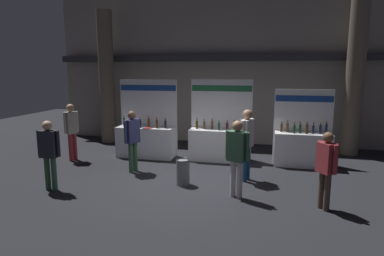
{
  "coord_description": "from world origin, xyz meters",
  "views": [
    {
      "loc": [
        1.71,
        -7.59,
        2.77
      ],
      "look_at": [
        -0.28,
        0.92,
        1.23
      ],
      "focal_mm": 31.0,
      "sensor_mm": 36.0,
      "label": 1
    }
  ],
  "objects_px": {
    "visitor_0": "(247,139)",
    "visitor_5": "(49,149)",
    "exhibitor_booth_2": "(302,146)",
    "visitor_2": "(237,152)",
    "visitor_3": "(326,165)",
    "visitor_4": "(72,128)",
    "visitor_1": "(132,136)",
    "exhibitor_booth_0": "(146,138)",
    "trash_bin": "(183,172)",
    "exhibitor_booth_1": "(219,141)"
  },
  "relations": [
    {
      "from": "visitor_0",
      "to": "visitor_5",
      "type": "relative_size",
      "value": 1.11
    },
    {
      "from": "exhibitor_booth_2",
      "to": "visitor_4",
      "type": "bearing_deg",
      "value": -171.41
    },
    {
      "from": "exhibitor_booth_1",
      "to": "visitor_0",
      "type": "distance_m",
      "value": 2.05
    },
    {
      "from": "visitor_3",
      "to": "visitor_5",
      "type": "bearing_deg",
      "value": -121.95
    },
    {
      "from": "visitor_0",
      "to": "visitor_5",
      "type": "xyz_separation_m",
      "value": [
        -4.36,
        -1.72,
        -0.11
      ]
    },
    {
      "from": "exhibitor_booth_2",
      "to": "visitor_1",
      "type": "relative_size",
      "value": 1.31
    },
    {
      "from": "visitor_5",
      "to": "visitor_2",
      "type": "bearing_deg",
      "value": -174.23
    },
    {
      "from": "exhibitor_booth_1",
      "to": "exhibitor_booth_2",
      "type": "xyz_separation_m",
      "value": [
        2.44,
        -0.03,
        -0.02
      ]
    },
    {
      "from": "exhibitor_booth_1",
      "to": "visitor_0",
      "type": "relative_size",
      "value": 1.37
    },
    {
      "from": "visitor_3",
      "to": "visitor_1",
      "type": "bearing_deg",
      "value": -142.03
    },
    {
      "from": "exhibitor_booth_2",
      "to": "visitor_3",
      "type": "relative_size",
      "value": 1.4
    },
    {
      "from": "trash_bin",
      "to": "visitor_3",
      "type": "bearing_deg",
      "value": -13.67
    },
    {
      "from": "exhibitor_booth_0",
      "to": "exhibitor_booth_2",
      "type": "relative_size",
      "value": 1.11
    },
    {
      "from": "visitor_3",
      "to": "visitor_4",
      "type": "xyz_separation_m",
      "value": [
        -6.99,
        2.12,
        0.1
      ]
    },
    {
      "from": "visitor_1",
      "to": "visitor_5",
      "type": "xyz_separation_m",
      "value": [
        -1.29,
        -1.76,
        -0.02
      ]
    },
    {
      "from": "visitor_5",
      "to": "exhibitor_booth_2",
      "type": "bearing_deg",
      "value": -150.98
    },
    {
      "from": "visitor_1",
      "to": "visitor_5",
      "type": "bearing_deg",
      "value": -11.67
    },
    {
      "from": "visitor_1",
      "to": "visitor_5",
      "type": "relative_size",
      "value": 1.03
    },
    {
      "from": "exhibitor_booth_0",
      "to": "visitor_2",
      "type": "xyz_separation_m",
      "value": [
        3.17,
        -2.82,
        0.42
      ]
    },
    {
      "from": "exhibitor_booth_0",
      "to": "exhibitor_booth_2",
      "type": "height_order",
      "value": "exhibitor_booth_0"
    },
    {
      "from": "visitor_4",
      "to": "visitor_0",
      "type": "bearing_deg",
      "value": 111.22
    },
    {
      "from": "visitor_1",
      "to": "visitor_4",
      "type": "relative_size",
      "value": 0.96
    },
    {
      "from": "visitor_0",
      "to": "visitor_2",
      "type": "height_order",
      "value": "visitor_0"
    },
    {
      "from": "exhibitor_booth_0",
      "to": "visitor_0",
      "type": "xyz_separation_m",
      "value": [
        3.3,
        -1.63,
        0.48
      ]
    },
    {
      "from": "exhibitor_booth_0",
      "to": "trash_bin",
      "type": "bearing_deg",
      "value": -51.58
    },
    {
      "from": "trash_bin",
      "to": "visitor_3",
      "type": "height_order",
      "value": "visitor_3"
    },
    {
      "from": "exhibitor_booth_2",
      "to": "visitor_3",
      "type": "xyz_separation_m",
      "value": [
        0.15,
        -3.15,
        0.35
      ]
    },
    {
      "from": "exhibitor_booth_0",
      "to": "exhibitor_booth_1",
      "type": "distance_m",
      "value": 2.36
    },
    {
      "from": "visitor_0",
      "to": "visitor_1",
      "type": "relative_size",
      "value": 1.07
    },
    {
      "from": "trash_bin",
      "to": "visitor_1",
      "type": "xyz_separation_m",
      "value": [
        -1.6,
        0.71,
        0.68
      ]
    },
    {
      "from": "trash_bin",
      "to": "visitor_2",
      "type": "bearing_deg",
      "value": -20.98
    },
    {
      "from": "visitor_1",
      "to": "exhibitor_booth_0",
      "type": "bearing_deg",
      "value": -147.35
    },
    {
      "from": "exhibitor_booth_2",
      "to": "visitor_1",
      "type": "distance_m",
      "value": 4.89
    },
    {
      "from": "visitor_3",
      "to": "visitor_5",
      "type": "relative_size",
      "value": 0.97
    },
    {
      "from": "exhibitor_booth_0",
      "to": "visitor_2",
      "type": "relative_size",
      "value": 1.44
    },
    {
      "from": "visitor_1",
      "to": "exhibitor_booth_1",
      "type": "bearing_deg",
      "value": 153.37
    },
    {
      "from": "exhibitor_booth_1",
      "to": "visitor_0",
      "type": "height_order",
      "value": "exhibitor_booth_1"
    },
    {
      "from": "trash_bin",
      "to": "visitor_0",
      "type": "xyz_separation_m",
      "value": [
        1.47,
        0.67,
        0.77
      ]
    },
    {
      "from": "exhibitor_booth_2",
      "to": "trash_bin",
      "type": "height_order",
      "value": "exhibitor_booth_2"
    },
    {
      "from": "exhibitor_booth_0",
      "to": "visitor_3",
      "type": "xyz_separation_m",
      "value": [
        4.95,
        -3.06,
        0.32
      ]
    },
    {
      "from": "exhibitor_booth_2",
      "to": "visitor_3",
      "type": "distance_m",
      "value": 3.18
    },
    {
      "from": "exhibitor_booth_0",
      "to": "trash_bin",
      "type": "distance_m",
      "value": 2.96
    },
    {
      "from": "visitor_2",
      "to": "visitor_3",
      "type": "distance_m",
      "value": 1.8
    },
    {
      "from": "visitor_4",
      "to": "visitor_5",
      "type": "distance_m",
      "value": 2.61
    },
    {
      "from": "exhibitor_booth_1",
      "to": "trash_bin",
      "type": "distance_m",
      "value": 2.5
    },
    {
      "from": "exhibitor_booth_2",
      "to": "visitor_2",
      "type": "height_order",
      "value": "exhibitor_booth_2"
    },
    {
      "from": "exhibitor_booth_1",
      "to": "exhibitor_booth_2",
      "type": "distance_m",
      "value": 2.44
    },
    {
      "from": "exhibitor_booth_0",
      "to": "visitor_4",
      "type": "height_order",
      "value": "exhibitor_booth_0"
    },
    {
      "from": "exhibitor_booth_0",
      "to": "visitor_3",
      "type": "distance_m",
      "value": 5.83
    },
    {
      "from": "visitor_1",
      "to": "visitor_4",
      "type": "height_order",
      "value": "visitor_4"
    }
  ]
}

